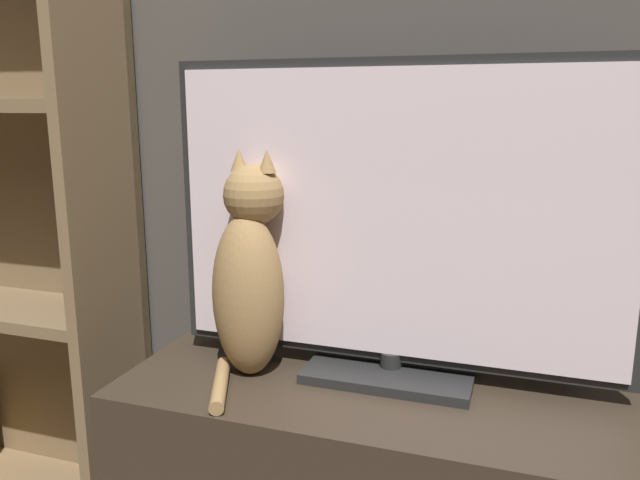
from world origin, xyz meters
TOP-DOWN VIEW (x-y plane):
  - tv at (-0.05, 1.00)m, footprint 0.92×0.20m
  - cat at (-0.32, 0.92)m, footprint 0.17×0.29m

SIDE VIEW (x-z plane):
  - cat at x=-0.32m, z-range 0.50..0.96m
  - tv at x=-0.05m, z-range 0.52..1.15m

